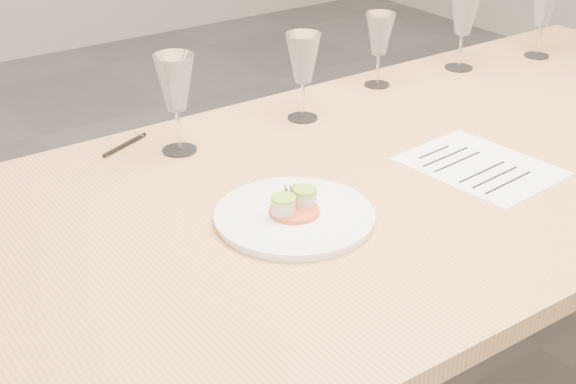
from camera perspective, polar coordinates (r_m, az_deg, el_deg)
dining_table at (r=1.68m, az=6.33°, el=-0.78°), size 2.40×1.00×0.75m
dinner_plate at (r=1.46m, az=0.47°, el=-1.62°), size 0.29×0.29×0.08m
recipe_sheet at (r=1.72m, az=13.50°, el=1.81°), size 0.26×0.32×0.00m
ballpoint_pen at (r=1.79m, az=-11.51°, el=3.32°), size 0.13×0.06×0.01m
wine_glass_0 at (r=1.70m, az=-8.03°, el=7.56°), size 0.09×0.09×0.22m
wine_glass_1 at (r=1.86m, az=1.08°, el=9.37°), size 0.08×0.08×0.21m
wine_glass_2 at (r=2.09m, az=6.53°, el=11.00°), size 0.08×0.08×0.19m
wine_glass_3 at (r=2.26m, az=12.42°, el=12.32°), size 0.09×0.09×0.22m
wine_glass_4 at (r=2.42m, az=17.73°, el=12.42°), size 0.08×0.08×0.21m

